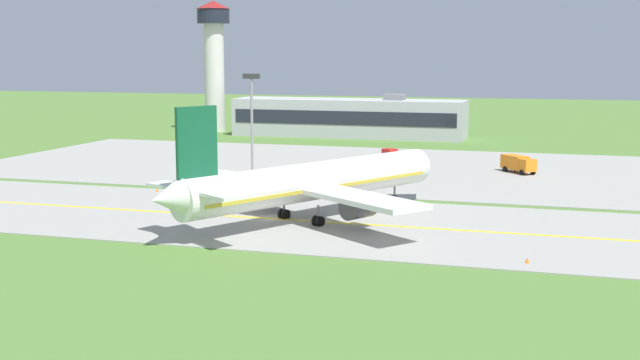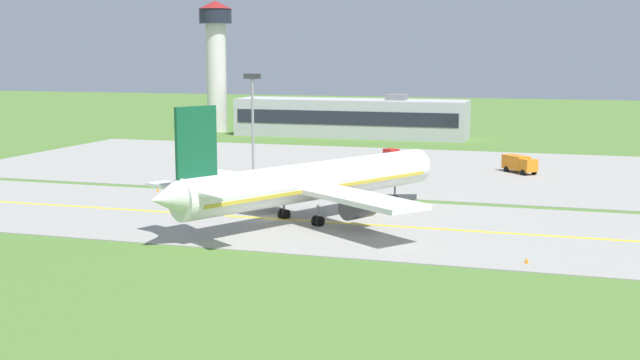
# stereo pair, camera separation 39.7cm
# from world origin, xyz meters

# --- Properties ---
(ground_plane) EXTENTS (500.00, 500.00, 0.00)m
(ground_plane) POSITION_xyz_m (0.00, 0.00, 0.00)
(ground_plane) COLOR #517A33
(taxiway_strip) EXTENTS (240.00, 28.00, 0.10)m
(taxiway_strip) POSITION_xyz_m (0.00, 0.00, 0.05)
(taxiway_strip) COLOR #9E9B93
(taxiway_strip) RESTS_ON ground
(apron_pad) EXTENTS (140.00, 52.00, 0.10)m
(apron_pad) POSITION_xyz_m (10.00, 42.00, 0.05)
(apron_pad) COLOR #9E9B93
(apron_pad) RESTS_ON ground
(taxiway_centreline) EXTENTS (220.00, 0.60, 0.01)m
(taxiway_centreline) POSITION_xyz_m (0.00, 0.00, 0.11)
(taxiway_centreline) COLOR yellow
(taxiway_centreline) RESTS_ON taxiway_strip
(airplane_lead) EXTENTS (30.23, 36.38, 12.70)m
(airplane_lead) POSITION_xyz_m (4.49, 0.64, 4.13)
(airplane_lead) COLOR white
(airplane_lead) RESTS_ON ground
(service_truck_baggage) EXTENTS (5.39, 6.40, 2.59)m
(service_truck_baggage) POSITION_xyz_m (3.64, 48.59, 1.18)
(service_truck_baggage) COLOR red
(service_truck_baggage) RESTS_ON ground
(service_truck_catering) EXTENTS (5.48, 5.88, 2.60)m
(service_truck_catering) POSITION_xyz_m (23.24, 42.33, 1.53)
(service_truck_catering) COLOR orange
(service_truck_catering) RESTS_ON ground
(terminal_building) EXTENTS (49.03, 11.27, 9.10)m
(terminal_building) POSITION_xyz_m (-14.48, 87.83, 3.97)
(terminal_building) COLOR #B2B2B7
(terminal_building) RESTS_ON ground
(control_tower) EXTENTS (7.60, 7.60, 29.02)m
(control_tower) POSITION_xyz_m (-46.38, 90.18, 17.36)
(control_tower) COLOR silver
(control_tower) RESTS_ON ground
(apron_light_mast) EXTENTS (2.40, 0.50, 14.70)m
(apron_light_mast) POSITION_xyz_m (-12.07, 25.87, 9.33)
(apron_light_mast) COLOR gray
(apron_light_mast) RESTS_ON ground
(traffic_cone_near_edge) EXTENTS (0.44, 0.44, 0.60)m
(traffic_cone_near_edge) POSITION_xyz_m (-19.55, 11.91, 0.30)
(traffic_cone_near_edge) COLOR orange
(traffic_cone_near_edge) RESTS_ON ground
(traffic_cone_mid_edge) EXTENTS (0.44, 0.44, 0.60)m
(traffic_cone_mid_edge) POSITION_xyz_m (27.21, -11.31, 0.30)
(traffic_cone_mid_edge) COLOR orange
(traffic_cone_mid_edge) RESTS_ON ground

